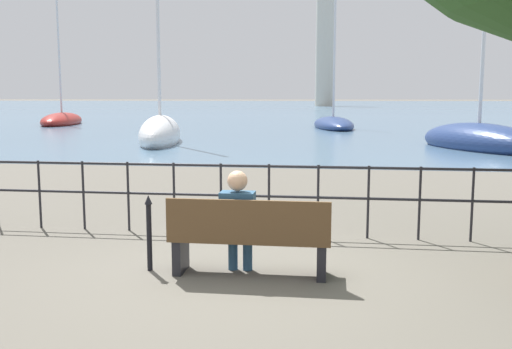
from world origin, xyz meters
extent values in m
plane|color=#605B51|center=(0.00, 0.00, 0.00)|extent=(1000.00, 1000.00, 0.00)
cube|color=slate|center=(0.00, 159.83, 0.00)|extent=(600.00, 300.00, 0.01)
cube|color=brown|center=(0.00, 0.00, 0.42)|extent=(1.83, 0.45, 0.05)
cube|color=brown|center=(0.00, -0.21, 0.68)|extent=(1.83, 0.04, 0.45)
cube|color=black|center=(-0.81, 0.00, 0.20)|extent=(0.10, 0.41, 0.40)
cube|color=black|center=(0.81, 0.00, 0.20)|extent=(0.10, 0.41, 0.40)
cylinder|color=navy|center=(-0.23, 0.16, 0.23)|extent=(0.11, 0.11, 0.45)
cylinder|color=navy|center=(-0.05, 0.16, 0.23)|extent=(0.11, 0.11, 0.45)
cube|color=navy|center=(-0.14, 0.07, 0.50)|extent=(0.33, 0.26, 0.14)
cube|color=navy|center=(-0.14, -0.02, 0.70)|extent=(0.39, 0.24, 0.51)
sphere|color=tan|center=(-0.14, -0.02, 1.08)|extent=(0.23, 0.23, 0.23)
cylinder|color=black|center=(-3.57, 1.89, 0.53)|extent=(0.04, 0.04, 1.05)
cylinder|color=black|center=(-2.85, 1.89, 0.53)|extent=(0.04, 0.04, 1.05)
cylinder|color=black|center=(-2.14, 1.89, 0.53)|extent=(0.04, 0.04, 1.05)
cylinder|color=black|center=(-1.43, 1.89, 0.53)|extent=(0.04, 0.04, 1.05)
cylinder|color=black|center=(-0.71, 1.89, 0.53)|extent=(0.04, 0.04, 1.05)
cylinder|color=black|center=(0.00, 1.89, 0.53)|extent=(0.04, 0.04, 1.05)
cylinder|color=black|center=(0.71, 1.89, 0.53)|extent=(0.04, 0.04, 1.05)
cylinder|color=black|center=(1.43, 1.89, 0.53)|extent=(0.04, 0.04, 1.05)
cylinder|color=black|center=(2.14, 1.89, 0.53)|extent=(0.04, 0.04, 1.05)
cylinder|color=black|center=(2.85, 1.89, 0.53)|extent=(0.04, 0.04, 1.05)
cylinder|color=black|center=(0.00, 1.89, 1.02)|extent=(11.41, 0.04, 0.04)
cylinder|color=black|center=(0.00, 1.89, 0.58)|extent=(11.41, 0.04, 0.04)
cylinder|color=black|center=(-1.18, -0.01, 0.39)|extent=(0.06, 0.06, 0.79)
cone|color=black|center=(-1.18, -0.01, 0.84)|extent=(0.09, 0.09, 0.11)
ellipsoid|color=navy|center=(6.53, 16.94, 0.29)|extent=(4.80, 6.86, 1.46)
cylinder|color=silver|center=(6.53, 16.94, 4.64)|extent=(0.14, 0.14, 7.82)
ellipsoid|color=navy|center=(0.87, 31.57, 0.21)|extent=(3.48, 8.64, 1.07)
cylinder|color=silver|center=(0.87, 31.57, 4.56)|extent=(0.14, 0.14, 8.06)
ellipsoid|color=maroon|center=(-19.10, 33.83, 0.25)|extent=(4.43, 8.64, 1.26)
cylinder|color=silver|center=(-19.10, 33.83, 5.71)|extent=(0.14, 0.14, 10.16)
ellipsoid|color=white|center=(-6.70, 18.19, 0.35)|extent=(3.15, 7.43, 1.75)
cylinder|color=silver|center=(-6.70, 18.19, 5.75)|extent=(0.14, 0.14, 9.74)
cylinder|color=beige|center=(-1.28, 124.37, 11.68)|extent=(4.35, 4.35, 23.35)
camera|label=1|loc=(0.92, -6.24, 2.01)|focal=40.00mm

